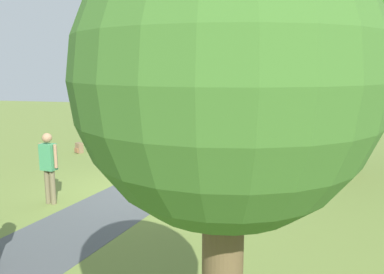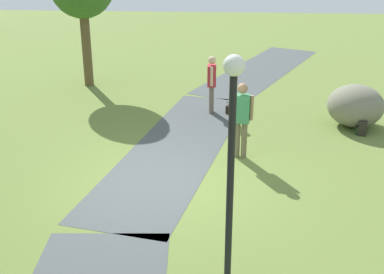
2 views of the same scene
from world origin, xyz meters
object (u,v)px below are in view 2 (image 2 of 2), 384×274
(woman_with_handbag, at_px, (212,81))
(backpack_by_boulder, at_px, (362,128))
(handbag_on_grass, at_px, (231,109))
(lamp_post, at_px, (231,153))
(passerby_on_path, at_px, (242,115))
(lawn_boulder, at_px, (355,106))
(frisbee_on_grass, at_px, (378,111))

(woman_with_handbag, xyz_separation_m, backpack_by_boulder, (-1.48, -3.93, -0.76))
(woman_with_handbag, xyz_separation_m, handbag_on_grass, (-0.04, -0.57, -0.81))
(lamp_post, relative_size, passerby_on_path, 1.96)
(lawn_boulder, height_order, passerby_on_path, passerby_on_path)
(handbag_on_grass, bearing_deg, lamp_post, 179.27)
(lawn_boulder, bearing_deg, passerby_on_path, 126.28)
(lamp_post, bearing_deg, frisbee_on_grass, -28.25)
(frisbee_on_grass, bearing_deg, lamp_post, 151.75)
(backpack_by_boulder, bearing_deg, lamp_post, 151.07)
(lamp_post, xyz_separation_m, handbag_on_grass, (7.70, -0.10, -2.01))
(lawn_boulder, bearing_deg, frisbee_on_grass, -38.83)
(woman_with_handbag, height_order, handbag_on_grass, woman_with_handbag)
(lawn_boulder, distance_m, backpack_by_boulder, 0.76)
(lamp_post, bearing_deg, handbag_on_grass, -0.73)
(handbag_on_grass, height_order, backpack_by_boulder, backpack_by_boulder)
(lamp_post, relative_size, woman_with_handbag, 2.11)
(woman_with_handbag, relative_size, passerby_on_path, 0.93)
(lamp_post, bearing_deg, woman_with_handbag, 3.49)
(lamp_post, xyz_separation_m, lawn_boulder, (6.92, -3.39, -1.59))
(handbag_on_grass, bearing_deg, lawn_boulder, -103.31)
(lamp_post, distance_m, passerby_on_path, 4.78)
(lamp_post, distance_m, backpack_by_boulder, 7.41)
(lawn_boulder, relative_size, passerby_on_path, 1.16)
(handbag_on_grass, bearing_deg, woman_with_handbag, 86.47)
(lamp_post, relative_size, handbag_on_grass, 9.05)
(woman_with_handbag, height_order, backpack_by_boulder, woman_with_handbag)
(handbag_on_grass, xyz_separation_m, frisbee_on_grass, (0.43, -4.27, -0.13))
(passerby_on_path, bearing_deg, lamp_post, 176.40)
(lawn_boulder, relative_size, woman_with_handbag, 1.26)
(backpack_by_boulder, bearing_deg, lawn_boulder, 5.49)
(lamp_post, bearing_deg, lawn_boulder, -26.12)
(backpack_by_boulder, xyz_separation_m, frisbee_on_grass, (1.88, -0.91, -0.18))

